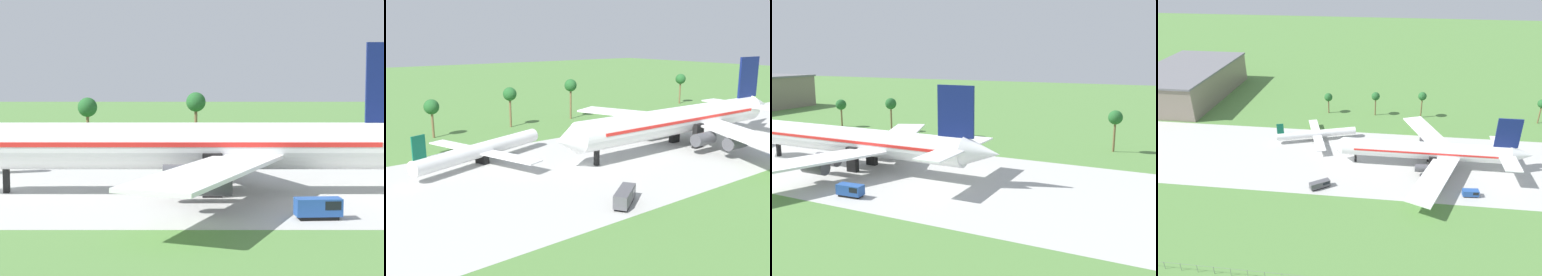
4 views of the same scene
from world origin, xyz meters
The scene contains 6 objects.
ground_plane centered at (0.00, 0.00, 0.00)m, with size 600.00×600.00×0.00m, color #517F3D.
taxiway_strip centered at (0.00, 0.00, 0.01)m, with size 320.00×44.00×0.02m.
jet_airliner centered at (27.28, -0.82, 5.87)m, with size 67.07×60.96×18.87m.
regional_aircraft centered at (-14.31, 13.40, 2.66)m, with size 29.53×26.85×8.09m.
baggage_tug centered at (-6.57, -18.13, 1.27)m, with size 6.40×5.27×2.35m.
palm_tree_row centered at (23.70, 40.31, 8.55)m, with size 93.50×3.60×11.68m.
Camera 2 is at (-47.09, -60.27, 23.68)m, focal length 40.00 mm.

